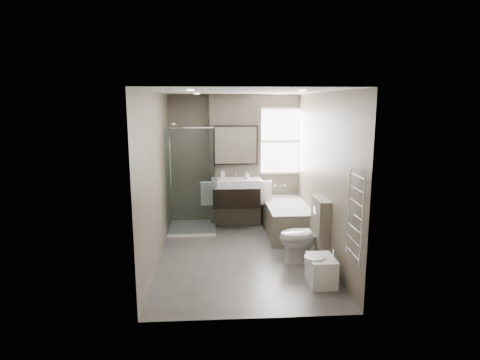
{
  "coord_description": "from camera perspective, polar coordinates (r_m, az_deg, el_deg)",
  "views": [
    {
      "loc": [
        -0.42,
        -6.1,
        2.44
      ],
      "look_at": [
        -0.01,
        0.15,
        1.23
      ],
      "focal_mm": 30.0,
      "sensor_mm": 36.0,
      "label": 1
    }
  ],
  "objects": [
    {
      "name": "room",
      "position": [
        6.22,
        0.19,
        0.4
      ],
      "size": [
        2.7,
        3.9,
        2.7
      ],
      "color": "#4E4A47",
      "rests_on": "ground"
    },
    {
      "name": "toilet",
      "position": [
        6.34,
        9.22,
        -7.92
      ],
      "size": [
        0.82,
        0.51,
        0.81
      ],
      "primitive_type": "imported",
      "rotation": [
        0.0,
        0.0,
        -1.5
      ],
      "color": "white",
      "rests_on": "ground"
    },
    {
      "name": "vanity",
      "position": [
        7.73,
        -0.54,
        -1.74
      ],
      "size": [
        0.95,
        0.47,
        0.66
      ],
      "color": "black",
      "rests_on": "vanity_pier"
    },
    {
      "name": "towel_right",
      "position": [
        7.76,
        3.6,
        -1.85
      ],
      "size": [
        0.24,
        0.06,
        0.44
      ],
      "primitive_type": "cube",
      "color": "silver",
      "rests_on": "vanity_pier"
    },
    {
      "name": "bidet",
      "position": [
        5.69,
        11.44,
        -12.42
      ],
      "size": [
        0.41,
        0.48,
        0.5
      ],
      "color": "white",
      "rests_on": "ground"
    },
    {
      "name": "soap_bottle_a",
      "position": [
        7.68,
        -2.48,
        0.84
      ],
      "size": [
        0.08,
        0.08,
        0.18
      ],
      "primitive_type": "imported",
      "color": "white",
      "rests_on": "vanity"
    },
    {
      "name": "vanity_pier",
      "position": [
        7.97,
        -0.69,
        2.75
      ],
      "size": [
        1.0,
        0.25,
        2.6
      ],
      "primitive_type": "cube",
      "color": "#61584C",
      "rests_on": "ground"
    },
    {
      "name": "shower_enclosure",
      "position": [
        7.71,
        -6.1,
        -3.74
      ],
      "size": [
        0.9,
        0.9,
        2.0
      ],
      "color": "white",
      "rests_on": "ground"
    },
    {
      "name": "towel_radiator",
      "position": [
        4.98,
        16.06,
        -4.86
      ],
      "size": [
        0.03,
        0.49,
        1.1
      ],
      "color": "silver",
      "rests_on": "room"
    },
    {
      "name": "soap_bottle_b",
      "position": [
        7.71,
        0.98,
        0.71
      ],
      "size": [
        0.1,
        0.1,
        0.13
      ],
      "primitive_type": "imported",
      "color": "white",
      "rests_on": "vanity"
    },
    {
      "name": "mirror_cabinet",
      "position": [
        7.76,
        -0.63,
        4.98
      ],
      "size": [
        0.86,
        0.08,
        0.76
      ],
      "color": "black",
      "rests_on": "vanity_pier"
    },
    {
      "name": "towel_left",
      "position": [
        7.7,
        -4.7,
        -1.97
      ],
      "size": [
        0.24,
        0.06,
        0.44
      ],
      "primitive_type": "cube",
      "color": "silver",
      "rests_on": "vanity_pier"
    },
    {
      "name": "cistern_box",
      "position": [
        6.38,
        11.34,
        -6.97
      ],
      "size": [
        0.19,
        0.55,
        1.0
      ],
      "color": "#61584C",
      "rests_on": "ground"
    },
    {
      "name": "window",
      "position": [
        8.12,
        5.65,
        5.51
      ],
      "size": [
        0.98,
        0.06,
        1.33
      ],
      "color": "white",
      "rests_on": "room"
    },
    {
      "name": "bathtub",
      "position": [
        7.63,
        6.59,
        -5.28
      ],
      "size": [
        0.75,
        1.6,
        0.57
      ],
      "color": "#61584C",
      "rests_on": "ground"
    }
  ]
}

